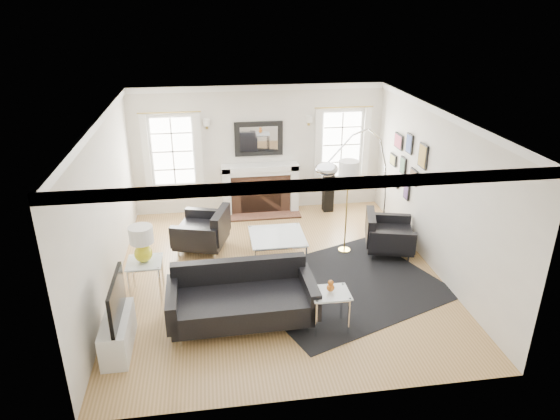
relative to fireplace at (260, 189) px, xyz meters
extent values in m
plane|color=#9F7543|center=(0.00, -2.79, -0.54)|extent=(6.00, 6.00, 0.00)
cube|color=beige|center=(0.00, 0.21, 0.86)|extent=(5.50, 0.04, 2.80)
cube|color=beige|center=(0.00, -5.79, 0.86)|extent=(5.50, 0.04, 2.80)
cube|color=beige|center=(-2.75, -2.79, 0.86)|extent=(0.04, 6.00, 2.80)
cube|color=beige|center=(2.75, -2.79, 0.86)|extent=(0.04, 6.00, 2.80)
cube|color=white|center=(0.00, -2.79, 2.26)|extent=(5.50, 6.00, 0.02)
cube|color=white|center=(0.00, -2.79, 2.20)|extent=(5.50, 6.00, 0.12)
cube|color=white|center=(-0.75, 0.01, 0.01)|extent=(0.18, 0.38, 1.10)
cube|color=white|center=(0.75, 0.01, 0.01)|extent=(0.18, 0.38, 1.10)
cube|color=white|center=(0.00, 0.01, 0.51)|extent=(1.70, 0.38, 0.12)
cube|color=white|center=(0.00, 0.01, 0.41)|extent=(1.50, 0.34, 0.10)
cube|color=brown|center=(0.00, 0.03, -0.09)|extent=(1.30, 0.30, 0.90)
cube|color=black|center=(0.00, -0.07, -0.16)|extent=(0.90, 0.10, 0.76)
cube|color=brown|center=(0.00, -0.24, -0.52)|extent=(1.70, 0.50, 0.04)
cube|color=black|center=(0.00, 0.17, 1.11)|extent=(1.05, 0.06, 0.75)
cube|color=white|center=(0.00, 0.13, 1.11)|extent=(0.82, 0.02, 0.55)
cube|color=white|center=(-1.85, 0.18, 0.91)|extent=(1.00, 0.05, 1.60)
cube|color=white|center=(-1.85, 0.15, 0.91)|extent=(0.84, 0.02, 1.44)
cube|color=white|center=(-2.40, 0.08, 0.96)|extent=(0.14, 0.05, 1.55)
cube|color=white|center=(-1.30, 0.08, 0.96)|extent=(0.14, 0.05, 1.55)
cube|color=white|center=(1.85, 0.18, 0.91)|extent=(1.00, 0.05, 1.60)
cube|color=white|center=(1.85, 0.15, 0.91)|extent=(0.84, 0.02, 1.44)
cube|color=white|center=(1.30, 0.08, 0.96)|extent=(0.14, 0.05, 1.55)
cube|color=white|center=(2.40, 0.08, 0.96)|extent=(0.14, 0.05, 1.55)
cube|color=black|center=(2.72, -2.19, 1.31)|extent=(0.03, 0.34, 0.44)
cube|color=#A57D2C|center=(2.70, -2.19, 1.31)|extent=(0.01, 0.29, 0.39)
cube|color=black|center=(2.72, -1.54, 1.36)|extent=(0.03, 0.28, 0.38)
cube|color=#354893|center=(2.70, -1.54, 1.36)|extent=(0.01, 0.23, 0.33)
cube|color=black|center=(2.72, -0.99, 1.26)|extent=(0.03, 0.40, 0.30)
cube|color=#B43750|center=(2.70, -0.99, 1.26)|extent=(0.01, 0.35, 0.25)
cube|color=black|center=(2.72, -1.89, 0.81)|extent=(0.03, 0.30, 0.30)
cube|color=brown|center=(2.70, -1.89, 0.81)|extent=(0.01, 0.25, 0.25)
cube|color=black|center=(2.72, -1.34, 0.86)|extent=(0.03, 0.26, 0.34)
cube|color=#416D4D|center=(2.70, -1.34, 0.86)|extent=(0.01, 0.21, 0.29)
cube|color=black|center=(2.72, -0.79, 0.81)|extent=(0.03, 0.32, 0.24)
cube|color=#AAA149|center=(2.70, -0.79, 0.81)|extent=(0.01, 0.27, 0.19)
cube|color=black|center=(2.72, -1.64, 0.41)|extent=(0.03, 0.24, 0.30)
cube|color=#563A74|center=(2.70, -1.64, 0.41)|extent=(0.01, 0.19, 0.25)
cube|color=black|center=(2.72, -1.04, 0.41)|extent=(0.03, 0.28, 0.22)
cube|color=#A6617B|center=(2.70, -1.04, 0.41)|extent=(0.01, 0.23, 0.17)
cube|color=white|center=(-2.45, -4.49, -0.29)|extent=(0.35, 1.00, 0.50)
cube|color=black|center=(-2.40, -4.49, 0.26)|extent=(0.05, 1.00, 0.58)
cube|color=black|center=(1.06, -3.34, -0.54)|extent=(3.72, 3.44, 0.01)
cube|color=black|center=(-0.72, -4.15, -0.23)|extent=(2.06, 1.01, 0.34)
cube|color=black|center=(-0.73, -3.72, 0.02)|extent=(2.04, 0.21, 0.57)
cube|color=black|center=(-1.72, -4.18, -0.09)|extent=(0.18, 0.96, 0.43)
cube|color=black|center=(0.27, -4.13, -0.09)|extent=(0.18, 0.96, 0.43)
cube|color=black|center=(-1.32, -1.66, -0.23)|extent=(1.10, 1.10, 0.33)
cube|color=black|center=(-0.94, -1.78, 0.01)|extent=(0.41, 0.89, 0.55)
cube|color=black|center=(-1.19, -1.24, -0.10)|extent=(0.88, 0.39, 0.42)
cube|color=black|center=(-1.45, -2.08, -0.10)|extent=(0.88, 0.39, 0.42)
cube|color=black|center=(2.19, -2.31, -0.25)|extent=(1.02, 1.02, 0.31)
cube|color=black|center=(1.83, -2.21, -0.02)|extent=(0.36, 0.84, 0.52)
cube|color=black|center=(2.09, -2.71, -0.13)|extent=(0.84, 0.34, 0.40)
cube|color=black|center=(2.30, -1.90, -0.13)|extent=(0.84, 0.34, 0.40)
cube|color=silver|center=(0.07, -2.18, -0.11)|extent=(1.00, 1.00, 0.02)
cylinder|color=silver|center=(-0.39, -2.63, -0.32)|extent=(0.04, 0.04, 0.44)
cylinder|color=silver|center=(0.53, -2.63, -0.32)|extent=(0.04, 0.04, 0.44)
cylinder|color=silver|center=(-0.39, -1.72, -0.32)|extent=(0.04, 0.04, 0.44)
cylinder|color=silver|center=(0.53, -1.72, -0.32)|extent=(0.04, 0.04, 0.44)
cube|color=silver|center=(-2.20, -3.13, 0.05)|extent=(0.55, 0.55, 0.02)
cylinder|color=silver|center=(-2.44, -3.37, -0.24)|extent=(0.04, 0.04, 0.61)
cylinder|color=silver|center=(-1.96, -3.37, -0.24)|extent=(0.04, 0.04, 0.61)
cylinder|color=silver|center=(-2.44, -2.90, -0.24)|extent=(0.04, 0.04, 0.61)
cylinder|color=silver|center=(-1.96, -2.90, -0.24)|extent=(0.04, 0.04, 0.61)
cube|color=silver|center=(0.52, -4.45, 0.05)|extent=(0.55, 0.46, 0.02)
cylinder|color=silver|center=(0.28, -4.64, -0.24)|extent=(0.04, 0.04, 0.61)
cylinder|color=silver|center=(0.75, -4.64, -0.24)|extent=(0.04, 0.04, 0.61)
cylinder|color=silver|center=(0.28, -4.25, -0.24)|extent=(0.04, 0.04, 0.61)
cylinder|color=silver|center=(0.75, -4.25, -0.24)|extent=(0.04, 0.04, 0.61)
sphere|color=yellow|center=(-2.20, -3.13, 0.21)|extent=(0.28, 0.28, 0.28)
cylinder|color=yellow|center=(-2.20, -3.13, 0.35)|extent=(0.04, 0.04, 0.11)
cylinder|color=white|center=(-2.20, -3.13, 0.54)|extent=(0.38, 0.38, 0.27)
sphere|color=#CA6519|center=(0.52, -4.45, 0.14)|extent=(0.11, 0.11, 0.11)
sphere|color=#CA6519|center=(0.52, -4.45, 0.22)|extent=(0.08, 0.08, 0.08)
cube|color=white|center=(2.20, -1.88, -0.44)|extent=(0.27, 0.42, 0.21)
ellipsoid|color=silver|center=(0.71, -3.16, 1.48)|extent=(0.36, 0.36, 0.22)
cylinder|color=#B5943F|center=(1.37, -2.13, -0.53)|extent=(0.23, 0.23, 0.03)
cylinder|color=#B5943F|center=(1.37, -2.13, 0.25)|extent=(0.03, 0.03, 1.59)
cylinder|color=white|center=(1.37, -2.13, 1.11)|extent=(0.36, 0.36, 0.30)
cube|color=black|center=(1.52, -0.14, 0.01)|extent=(0.23, 0.23, 1.11)
camera|label=1|loc=(-1.07, -10.34, 3.92)|focal=32.00mm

